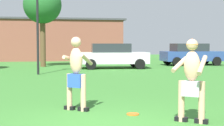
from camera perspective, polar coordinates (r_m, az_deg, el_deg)
player_with_cap at (r=6.82m, az=13.44°, el=-2.30°), size 0.80×0.72×1.68m
player_in_blue at (r=7.88m, az=-6.11°, el=-1.49°), size 0.75×0.81×1.73m
frisbee at (r=7.51m, az=3.58°, el=-8.70°), size 0.28×0.28×0.03m
car_blue_mid_lot at (r=24.98m, az=13.32°, el=1.52°), size 4.31×2.03×1.58m
car_white_far_end at (r=21.20m, az=0.16°, el=1.31°), size 4.41×2.26×1.58m
lamp_post at (r=17.43m, az=-12.61°, el=8.04°), size 0.60×0.24×4.82m
outbuilding_behind_lot at (r=33.33m, az=-10.74°, el=3.92°), size 14.01×6.90×3.88m
tree_behind_players at (r=23.35m, az=-11.79°, el=9.56°), size 2.57×2.57×5.47m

